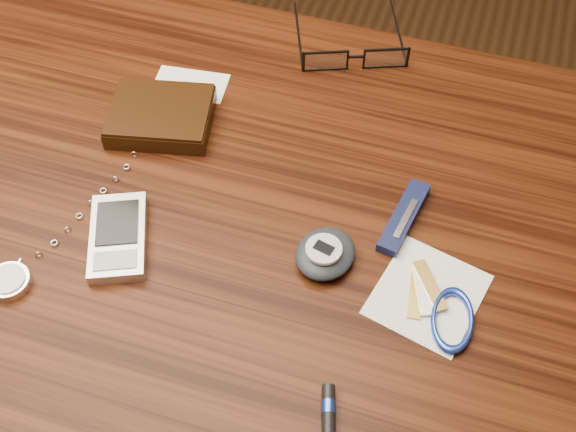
# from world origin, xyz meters

# --- Properties ---
(desk) EXTENTS (1.00, 0.70, 0.75)m
(desk) POSITION_xyz_m (0.00, 0.00, 0.65)
(desk) COLOR #341508
(desk) RESTS_ON ground
(wallet_and_card) EXTENTS (0.13, 0.16, 0.02)m
(wallet_and_card) POSITION_xyz_m (-0.11, 0.11, 0.76)
(wallet_and_card) COLOR black
(wallet_and_card) RESTS_ON desk
(eyeglasses) EXTENTS (0.17, 0.17, 0.03)m
(eyeglasses) POSITION_xyz_m (0.07, 0.28, 0.76)
(eyeglasses) COLOR black
(eyeglasses) RESTS_ON desk
(pocket_watch) EXTENTS (0.07, 0.25, 0.01)m
(pocket_watch) POSITION_xyz_m (-0.16, -0.12, 0.76)
(pocket_watch) COLOR silver
(pocket_watch) RESTS_ON desk
(pda_phone) EXTENTS (0.09, 0.11, 0.02)m
(pda_phone) POSITION_xyz_m (-0.08, -0.05, 0.76)
(pda_phone) COLOR #BABABE
(pda_phone) RESTS_ON desk
(pedometer) EXTENTS (0.07, 0.08, 0.03)m
(pedometer) POSITION_xyz_m (0.12, -0.01, 0.76)
(pedometer) COLOR #1E212A
(pedometer) RESTS_ON desk
(notepad_keys) EXTENTS (0.12, 0.12, 0.01)m
(notepad_keys) POSITION_xyz_m (0.24, -0.03, 0.75)
(notepad_keys) COLOR silver
(notepad_keys) RESTS_ON desk
(pocket_knife) EXTENTS (0.04, 0.10, 0.01)m
(pocket_knife) POSITION_xyz_m (0.18, 0.06, 0.76)
(pocket_knife) COLOR #0C1436
(pocket_knife) RESTS_ON desk
(black_blue_pen) EXTENTS (0.04, 0.09, 0.01)m
(black_blue_pen) POSITION_xyz_m (0.17, -0.18, 0.76)
(black_blue_pen) COLOR black
(black_blue_pen) RESTS_ON desk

